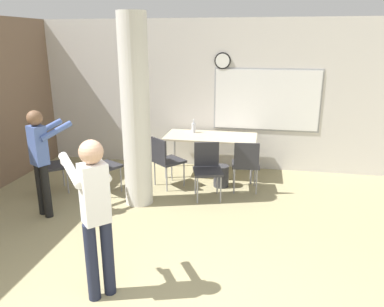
# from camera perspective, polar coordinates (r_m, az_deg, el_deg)

# --- Properties ---
(wall_back) EXTENTS (8.00, 0.15, 2.80)m
(wall_back) POSITION_cam_1_polar(r_m,az_deg,el_deg) (7.23, 4.06, 8.81)
(wall_back) COLOR silver
(wall_back) RESTS_ON ground_plane
(support_pillar) EXTENTS (0.42, 0.42, 2.80)m
(support_pillar) POSITION_cam_1_polar(r_m,az_deg,el_deg) (5.52, -8.57, 6.07)
(support_pillar) COLOR silver
(support_pillar) RESTS_ON ground_plane
(folding_table) EXTENTS (1.65, 0.79, 0.75)m
(folding_table) POSITION_cam_1_polar(r_m,az_deg,el_deg) (6.84, 2.87, 2.34)
(folding_table) COLOR beige
(folding_table) RESTS_ON ground_plane
(bottle_on_table) EXTENTS (0.08, 0.08, 0.25)m
(bottle_on_table) POSITION_cam_1_polar(r_m,az_deg,el_deg) (7.03, 0.25, 3.99)
(bottle_on_table) COLOR silver
(bottle_on_table) RESTS_ON folding_table
(waste_bin) EXTENTS (0.26, 0.26, 0.37)m
(waste_bin) POSITION_cam_1_polar(r_m,az_deg,el_deg) (6.44, 4.46, -3.43)
(waste_bin) COLOR #38383D
(waste_bin) RESTS_ON ground_plane
(chair_table_left) EXTENTS (0.62, 0.62, 0.87)m
(chair_table_left) POSITION_cam_1_polar(r_m,az_deg,el_deg) (6.31, -4.06, -0.74)
(chair_table_left) COLOR #2D2D33
(chair_table_left) RESTS_ON ground_plane
(chair_near_pillar) EXTENTS (0.60, 0.60, 0.87)m
(chair_near_pillar) POSITION_cam_1_polar(r_m,az_deg,el_deg) (6.20, -13.77, -1.53)
(chair_near_pillar) COLOR #2D2D33
(chair_near_pillar) RESTS_ON ground_plane
(chair_table_right) EXTENTS (0.48, 0.48, 0.87)m
(chair_table_right) POSITION_cam_1_polar(r_m,az_deg,el_deg) (6.16, 8.20, -1.32)
(chair_table_right) COLOR #2D2D33
(chair_table_right) RESTS_ON ground_plane
(chair_table_front) EXTENTS (0.54, 0.54, 0.87)m
(chair_table_front) POSITION_cam_1_polar(r_m,az_deg,el_deg) (5.90, 2.36, -1.98)
(chair_table_front) COLOR #2D2D33
(chair_table_front) RESTS_ON ground_plane
(chair_by_left_wall) EXTENTS (0.62, 0.62, 0.87)m
(chair_by_left_wall) POSITION_cam_1_polar(r_m,az_deg,el_deg) (6.48, -21.15, -1.38)
(chair_by_left_wall) COLOR #2D2D33
(chair_by_left_wall) RESTS_ON ground_plane
(person_playing_front) EXTENTS (0.62, 0.61, 1.60)m
(person_playing_front) POSITION_cam_1_polar(r_m,az_deg,el_deg) (3.61, -14.60, -8.02)
(person_playing_front) COLOR #1E2338
(person_playing_front) RESTS_ON ground_plane
(person_watching_back) EXTENTS (0.52, 0.62, 1.53)m
(person_watching_back) POSITION_cam_1_polar(r_m,az_deg,el_deg) (5.57, -22.04, -0.24)
(person_watching_back) COLOR black
(person_watching_back) RESTS_ON ground_plane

